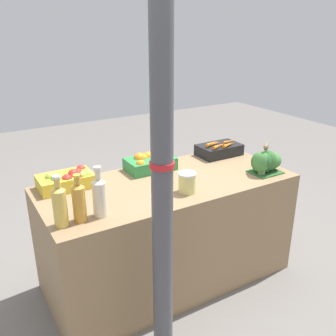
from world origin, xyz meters
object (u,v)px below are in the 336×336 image
object	(u,v)px
carrot_crate	(219,149)
broccoli_pile	(265,162)
juice_bottle_golden	(60,205)
sparrow_bird	(266,147)
juice_bottle_amber	(79,201)
juice_bottle_cloudy	(99,196)
apple_crate	(68,179)
orange_crate	(148,162)
support_pole	(162,185)
pickle_jar	(187,183)

from	to	relation	value
carrot_crate	broccoli_pile	distance (m)	0.49
juice_bottle_golden	sparrow_bird	size ratio (longest dim) A/B	2.53
juice_bottle_golden	juice_bottle_amber	world-z (taller)	juice_bottle_golden
juice_bottle_amber	juice_bottle_cloudy	distance (m)	0.12
apple_crate	orange_crate	bearing A→B (deg)	1.84
support_pole	apple_crate	xyz separation A→B (m)	(-0.23, 0.88, -0.24)
juice_bottle_golden	orange_crate	bearing A→B (deg)	32.09
support_pole	juice_bottle_amber	distance (m)	0.53
broccoli_pile	pickle_jar	distance (m)	0.68
support_pole	juice_bottle_amber	size ratio (longest dim) A/B	7.86
orange_crate	sparrow_bird	xyz separation A→B (m)	(0.70, -0.50, 0.15)
juice_bottle_golden	sparrow_bird	world-z (taller)	juice_bottle_golden
apple_crate	juice_bottle_golden	size ratio (longest dim) A/B	1.21
pickle_jar	juice_bottle_golden	bearing A→B (deg)	-179.19
juice_bottle_golden	juice_bottle_cloudy	xyz separation A→B (m)	(0.22, 0.00, 0.00)
juice_bottle_amber	pickle_jar	distance (m)	0.72
juice_bottle_amber	sparrow_bird	distance (m)	1.40
apple_crate	sparrow_bird	bearing A→B (deg)	-20.07
juice_bottle_golden	juice_bottle_cloudy	size ratio (longest dim) A/B	0.98
support_pole	broccoli_pile	distance (m)	1.19
carrot_crate	pickle_jar	world-z (taller)	pickle_jar
apple_crate	orange_crate	distance (m)	0.62
orange_crate	juice_bottle_golden	size ratio (longest dim) A/B	1.21
support_pole	juice_bottle_golden	xyz separation A→B (m)	(-0.41, 0.39, -0.17)
orange_crate	pickle_jar	size ratio (longest dim) A/B	2.63
juice_bottle_cloudy	sparrow_bird	size ratio (longest dim) A/B	2.59
apple_crate	juice_bottle_cloudy	distance (m)	0.49
broccoli_pile	juice_bottle_cloudy	size ratio (longest dim) A/B	0.87
carrot_crate	juice_bottle_golden	world-z (taller)	juice_bottle_golden
orange_crate	juice_bottle_golden	world-z (taller)	juice_bottle_golden
juice_bottle_amber	pickle_jar	world-z (taller)	juice_bottle_amber
juice_bottle_amber	carrot_crate	bearing A→B (deg)	19.74
pickle_jar	sparrow_bird	world-z (taller)	sparrow_bird
juice_bottle_golden	juice_bottle_amber	bearing A→B (deg)	0.00
apple_crate	carrot_crate	bearing A→B (deg)	0.29
broccoli_pile	juice_bottle_golden	size ratio (longest dim) A/B	0.89
juice_bottle_amber	sparrow_bird	size ratio (longest dim) A/B	2.41
sparrow_bird	carrot_crate	bearing A→B (deg)	-122.18
orange_crate	juice_bottle_amber	world-z (taller)	juice_bottle_amber
carrot_crate	orange_crate	bearing A→B (deg)	178.85
juice_bottle_cloudy	sparrow_bird	bearing A→B (deg)	0.02
sparrow_bird	orange_crate	bearing A→B (deg)	-71.71
carrot_crate	sparrow_bird	xyz separation A→B (m)	(0.03, -0.49, 0.15)
juice_bottle_golden	juice_bottle_cloudy	distance (m)	0.22
juice_bottle_golden	juice_bottle_amber	xyz separation A→B (m)	(0.11, 0.00, -0.01)
apple_crate	orange_crate	xyz separation A→B (m)	(0.62, 0.02, -0.00)
apple_crate	orange_crate	size ratio (longest dim) A/B	1.00
orange_crate	pickle_jar	xyz separation A→B (m)	(0.03, -0.49, 0.01)
carrot_crate	juice_bottle_cloudy	world-z (taller)	juice_bottle_cloudy
pickle_jar	support_pole	bearing A→B (deg)	-135.95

